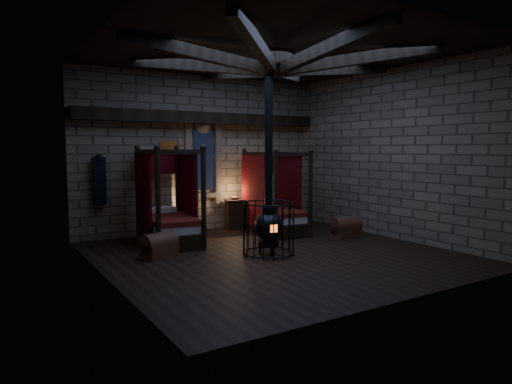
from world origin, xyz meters
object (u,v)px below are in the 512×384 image
trunk_left (159,246)px  trunk_right (346,228)px  bed_right (274,212)px  bed_left (168,220)px  stove (269,224)px

trunk_left → trunk_right: 4.76m
bed_right → bed_left: bearing=-174.8°
trunk_right → bed_left: bearing=160.0°
bed_left → stove: stove is taller
bed_left → bed_right: (2.94, -0.12, -0.02)m
trunk_left → trunk_right: bearing=-23.7°
stove → bed_right: bearing=65.4°
trunk_right → bed_right: bearing=128.2°
stove → trunk_left: bearing=165.9°
bed_left → trunk_right: (4.06, -1.69, -0.31)m
trunk_left → trunk_right: (4.74, -0.44, 0.01)m
bed_right → trunk_right: 1.95m
bed_left → trunk_right: bed_left is taller
bed_left → bed_right: bed_left is taller
bed_right → stove: (-1.58, -2.13, 0.13)m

